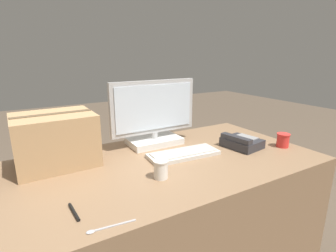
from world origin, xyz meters
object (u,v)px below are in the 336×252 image
object	(u,v)px
monitor	(154,118)
desk_phone	(241,142)
keyboard	(184,154)
spoon	(105,228)
paper_cup_right	(283,140)
pen_marker	(74,212)
cardboard_box	(55,140)
paper_cup_left	(161,169)

from	to	relation	value
monitor	desk_phone	size ratio (longest dim) A/B	2.37
keyboard	spoon	bearing A→B (deg)	-141.31
paper_cup_right	pen_marker	world-z (taller)	paper_cup_right
cardboard_box	pen_marker	world-z (taller)	cardboard_box
monitor	paper_cup_left	size ratio (longest dim) A/B	6.41
paper_cup_right	cardboard_box	size ratio (longest dim) A/B	0.22
monitor	spoon	bearing A→B (deg)	-128.36
monitor	pen_marker	size ratio (longest dim) A/B	4.64
cardboard_box	paper_cup_right	bearing A→B (deg)	-18.80
keyboard	paper_cup_left	size ratio (longest dim) A/B	4.73
desk_phone	cardboard_box	distance (m)	1.09
keyboard	paper_cup_right	world-z (taller)	paper_cup_right
monitor	cardboard_box	xyz separation A→B (m)	(-0.59, -0.02, -0.04)
paper_cup_right	spoon	xyz separation A→B (m)	(-1.21, -0.22, -0.04)
spoon	desk_phone	bearing A→B (deg)	-154.77
monitor	paper_cup_left	bearing A→B (deg)	-113.75
paper_cup_left	spoon	size ratio (longest dim) A/B	0.52
monitor	paper_cup_right	xyz separation A→B (m)	(0.67, -0.46, -0.13)
monitor	paper_cup_right	world-z (taller)	monitor
paper_cup_left	pen_marker	distance (m)	0.43
desk_phone	cardboard_box	size ratio (longest dim) A/B	0.60
keyboard	spoon	xyz separation A→B (m)	(-0.59, -0.41, -0.01)
monitor	desk_phone	xyz separation A→B (m)	(0.44, -0.33, -0.14)
desk_phone	cardboard_box	bearing A→B (deg)	154.65
desk_phone	paper_cup_left	xyz separation A→B (m)	(-0.64, -0.12, 0.01)
paper_cup_left	paper_cup_right	world-z (taller)	paper_cup_left
keyboard	pen_marker	bearing A→B (deg)	-154.25
keyboard	desk_phone	xyz separation A→B (m)	(0.39, -0.06, 0.02)
paper_cup_left	spoon	xyz separation A→B (m)	(-0.34, -0.23, -0.04)
paper_cup_left	cardboard_box	size ratio (longest dim) A/B	0.22
desk_phone	paper_cup_left	distance (m)	0.65
monitor	pen_marker	distance (m)	0.83
pen_marker	desk_phone	bearing A→B (deg)	-83.03
paper_cup_right	spoon	distance (m)	1.23
paper_cup_left	spoon	distance (m)	0.41
paper_cup_right	cardboard_box	bearing A→B (deg)	161.20
desk_phone	pen_marker	distance (m)	1.07
keyboard	monitor	bearing A→B (deg)	103.98
desk_phone	cardboard_box	xyz separation A→B (m)	(-1.04, 0.31, 0.10)
pen_marker	cardboard_box	bearing A→B (deg)	-6.09
pen_marker	paper_cup_right	bearing A→B (deg)	-90.49
paper_cup_left	paper_cup_right	distance (m)	0.87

